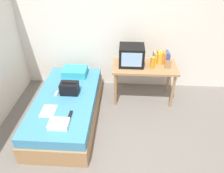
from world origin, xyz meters
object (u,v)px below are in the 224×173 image
(desk, at_px, (144,70))
(book_row, at_px, (161,58))
(water_bottle, at_px, (153,63))
(remote_dark, at_px, (70,115))
(remote_silver, at_px, (57,93))
(handbag, at_px, (69,88))
(folded_towel, at_px, (59,124))
(bed, at_px, (67,108))
(tv, at_px, (131,55))
(picture_frame, at_px, (168,65))
(pillow, at_px, (75,72))
(magazine, at_px, (48,111))

(desk, height_order, book_row, book_row)
(water_bottle, relative_size, remote_dark, 1.36)
(remote_silver, bearing_deg, remote_dark, -55.76)
(desk, height_order, handbag, desk)
(desk, bearing_deg, folded_towel, -133.22)
(handbag, bearing_deg, bed, -116.11)
(water_bottle, height_order, handbag, water_bottle)
(tv, bearing_deg, picture_frame, -10.75)
(remote_silver, bearing_deg, folded_towel, -72.29)
(remote_dark, relative_size, remote_silver, 1.08)
(desk, xyz_separation_m, tv, (-0.25, 0.03, 0.27))
(bed, relative_size, water_bottle, 9.44)
(pillow, relative_size, remote_silver, 3.14)
(water_bottle, relative_size, book_row, 0.70)
(bed, height_order, tv, tv)
(folded_towel, bearing_deg, tv, 53.66)
(picture_frame, xyz_separation_m, magazine, (-1.89, -0.96, -0.34))
(folded_towel, bearing_deg, desk, 46.78)
(tv, bearing_deg, magazine, -139.29)
(bed, height_order, remote_silver, remote_silver)
(pillow, distance_m, remote_silver, 0.66)
(pillow, height_order, magazine, pillow)
(water_bottle, bearing_deg, picture_frame, -2.85)
(desk, relative_size, magazine, 4.00)
(water_bottle, relative_size, pillow, 0.47)
(tv, relative_size, pillow, 0.97)
(desk, xyz_separation_m, pillow, (-1.31, 0.03, -0.10))
(handbag, bearing_deg, magazine, -115.16)
(tv, xyz_separation_m, pillow, (-1.06, -0.00, -0.37))
(water_bottle, bearing_deg, pillow, 175.82)
(desk, height_order, magazine, desk)
(folded_towel, bearing_deg, picture_frame, 37.21)
(handbag, relative_size, folded_towel, 1.07)
(desk, xyz_separation_m, picture_frame, (0.39, -0.09, 0.17))
(handbag, relative_size, remote_silver, 2.08)
(desk, bearing_deg, pillow, 178.72)
(book_row, relative_size, remote_dark, 1.93)
(water_bottle, relative_size, picture_frame, 1.35)
(remote_silver, xyz_separation_m, folded_towel, (0.24, -0.74, 0.02))
(remote_silver, distance_m, folded_towel, 0.78)
(remote_silver, bearing_deg, water_bottle, 18.04)
(book_row, bearing_deg, magazine, -147.05)
(pillow, relative_size, magazine, 1.56)
(desk, bearing_deg, book_row, 22.28)
(desk, height_order, folded_towel, desk)
(handbag, height_order, remote_dark, handbag)
(magazine, relative_size, folded_towel, 1.04)
(magazine, bearing_deg, remote_silver, 89.07)
(water_bottle, height_order, picture_frame, water_bottle)
(desk, bearing_deg, picture_frame, -12.85)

